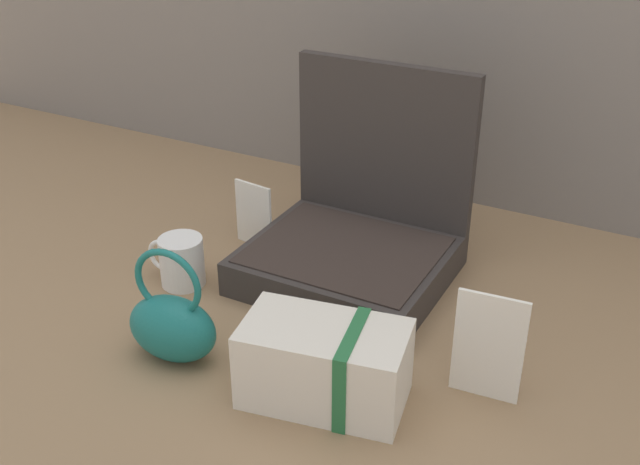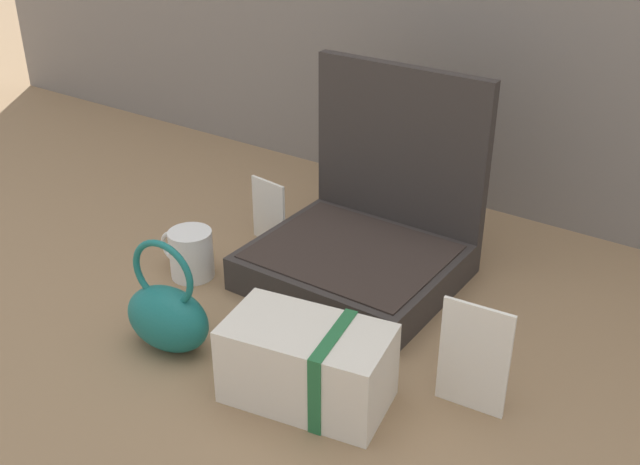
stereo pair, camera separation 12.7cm
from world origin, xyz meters
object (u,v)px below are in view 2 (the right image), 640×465
Objects in this scene: open_suitcase at (366,235)px; poster_card_right at (269,212)px; teal_pouch_handbag at (167,315)px; info_card_left at (474,358)px; coffee_mug at (190,253)px; cream_toiletry_bag at (309,364)px.

open_suitcase is 0.23m from poster_card_right.
teal_pouch_handbag is (-0.14, -0.39, -0.02)m from open_suitcase.
open_suitcase is at bearing 138.65° from info_card_left.
coffee_mug is (-0.27, -0.20, -0.03)m from open_suitcase.
teal_pouch_handbag reaches higher than info_card_left.
coffee_mug is (-0.13, 0.19, -0.02)m from teal_pouch_handbag.
open_suitcase is 0.42m from teal_pouch_handbag.
teal_pouch_handbag reaches higher than cream_toiletry_bag.
poster_card_right is (-0.09, 0.38, 0.00)m from teal_pouch_handbag.
cream_toiletry_bag is 0.43m from coffee_mug.
poster_card_right is at bearing -178.08° from open_suitcase.
poster_card_right reaches higher than cream_toiletry_bag.
open_suitcase is 0.34m from coffee_mug.
coffee_mug is at bearing 157.44° from cream_toiletry_bag.
cream_toiletry_bag reaches higher than coffee_mug.
info_card_left is 1.30× the size of poster_card_right.
teal_pouch_handbag is 0.27m from cream_toiletry_bag.
coffee_mug is (-0.40, 0.16, -0.02)m from cream_toiletry_bag.
cream_toiletry_bag is 2.17× the size of coffee_mug.
cream_toiletry_bag is 0.24m from info_card_left.
info_card_left reaches higher than coffee_mug.
teal_pouch_handbag is 1.13× the size of info_card_left.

